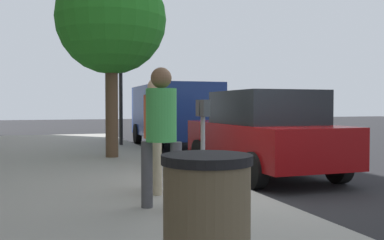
{
  "coord_description": "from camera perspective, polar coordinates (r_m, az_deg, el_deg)",
  "views": [
    {
      "loc": [
        -6.56,
        3.12,
        1.47
      ],
      "look_at": [
        0.02,
        0.8,
        1.24
      ],
      "focal_mm": 40.84,
      "sensor_mm": 36.0,
      "label": 1
    }
  ],
  "objects": [
    {
      "name": "ground_plane",
      "position": [
        7.41,
        5.99,
        -9.54
      ],
      "size": [
        80.0,
        80.0,
        0.0
      ],
      "primitive_type": "plane",
      "color": "#232326",
      "rests_on": "ground"
    },
    {
      "name": "sidewalk_slab",
      "position": [
        6.71,
        -18.25,
        -10.2
      ],
      "size": [
        28.0,
        6.0,
        0.15
      ],
      "primitive_type": "cube",
      "color": "gray",
      "rests_on": "ground_plane"
    },
    {
      "name": "parking_meter",
      "position": [
        6.76,
        1.44,
        -0.67
      ],
      "size": [
        0.36,
        0.12,
        1.41
      ],
      "color": "gray",
      "rests_on": "sidewalk_slab"
    },
    {
      "name": "pedestrian_at_meter",
      "position": [
        6.62,
        -4.7,
        -0.72
      ],
      "size": [
        0.52,
        0.38,
        1.74
      ],
      "rotation": [
        0.0,
        0.0,
        -1.8
      ],
      "color": "tan",
      "rests_on": "sidewalk_slab"
    },
    {
      "name": "pedestrian_bystander",
      "position": [
        5.58,
        -4.04,
        -0.65
      ],
      "size": [
        0.39,
        0.48,
        1.81
      ],
      "rotation": [
        0.0,
        0.0,
        -0.59
      ],
      "color": "#47474C",
      "rests_on": "sidewalk_slab"
    },
    {
      "name": "parked_sedan_near",
      "position": [
        9.35,
        9.2,
        -1.64
      ],
      "size": [
        4.42,
        2.0,
        1.77
      ],
      "color": "maroon",
      "rests_on": "ground_plane"
    },
    {
      "name": "parked_van_far",
      "position": [
        15.39,
        -2.53,
        1.13
      ],
      "size": [
        5.26,
        2.24,
        2.18
      ],
      "color": "navy",
      "rests_on": "ground_plane"
    },
    {
      "name": "street_tree",
      "position": [
        11.52,
        -10.51,
        12.72
      ],
      "size": [
        2.79,
        2.79,
        4.91
      ],
      "color": "brown",
      "rests_on": "sidewalk_slab"
    },
    {
      "name": "traffic_signal",
      "position": [
        14.78,
        -8.9,
        6.19
      ],
      "size": [
        0.24,
        0.44,
        3.6
      ],
      "color": "black",
      "rests_on": "sidewalk_slab"
    },
    {
      "name": "trash_bin",
      "position": [
        2.89,
        1.94,
        -14.49
      ],
      "size": [
        0.59,
        0.59,
        1.01
      ],
      "color": "brown",
      "rests_on": "sidewalk_slab"
    }
  ]
}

